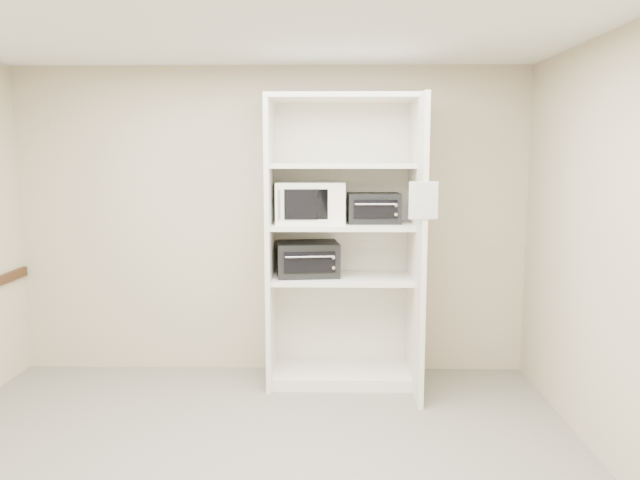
{
  "coord_description": "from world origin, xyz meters",
  "views": [
    {
      "loc": [
        0.53,
        -3.49,
        1.94
      ],
      "look_at": [
        0.44,
        1.42,
        1.27
      ],
      "focal_mm": 35.0,
      "sensor_mm": 36.0,
      "label": 1
    }
  ],
  "objects_px": {
    "shelving_unit": "(347,251)",
    "toaster_oven_upper": "(374,208)",
    "microwave": "(310,202)",
    "toaster_oven_lower": "(308,259)"
  },
  "relations": [
    {
      "from": "shelving_unit",
      "to": "toaster_oven_upper",
      "type": "xyz_separation_m",
      "value": [
        0.22,
        0.04,
        0.36
      ]
    },
    {
      "from": "microwave",
      "to": "toaster_oven_upper",
      "type": "relative_size",
      "value": 1.32
    },
    {
      "from": "shelving_unit",
      "to": "toaster_oven_lower",
      "type": "height_order",
      "value": "shelving_unit"
    },
    {
      "from": "microwave",
      "to": "toaster_oven_upper",
      "type": "distance_m",
      "value": 0.54
    },
    {
      "from": "shelving_unit",
      "to": "toaster_oven_upper",
      "type": "relative_size",
      "value": 5.59
    },
    {
      "from": "microwave",
      "to": "toaster_oven_upper",
      "type": "xyz_separation_m",
      "value": [
        0.54,
        -0.01,
        -0.05
      ]
    },
    {
      "from": "shelving_unit",
      "to": "microwave",
      "type": "xyz_separation_m",
      "value": [
        -0.32,
        0.04,
        0.41
      ]
    },
    {
      "from": "toaster_oven_upper",
      "to": "toaster_oven_lower",
      "type": "height_order",
      "value": "toaster_oven_upper"
    },
    {
      "from": "shelving_unit",
      "to": "toaster_oven_lower",
      "type": "distance_m",
      "value": 0.34
    },
    {
      "from": "toaster_oven_lower",
      "to": "toaster_oven_upper",
      "type": "bearing_deg",
      "value": -5.21
    }
  ]
}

